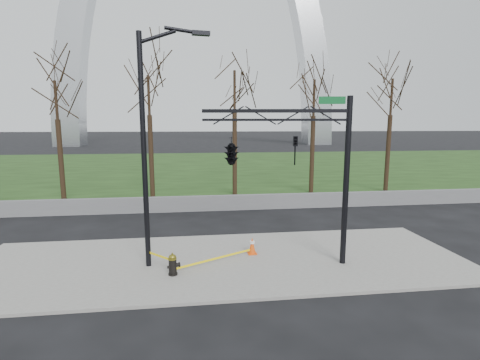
{
  "coord_description": "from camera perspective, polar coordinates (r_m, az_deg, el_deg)",
  "views": [
    {
      "loc": [
        -0.92,
        -12.27,
        5.04
      ],
      "look_at": [
        0.91,
        2.0,
        2.76
      ],
      "focal_mm": 26.23,
      "sensor_mm": 36.0,
      "label": 1
    }
  ],
  "objects": [
    {
      "name": "guardrail",
      "position": [
        20.8,
        -4.6,
        -3.77
      ],
      "size": [
        60.0,
        0.3,
        0.9
      ],
      "primitive_type": "cube",
      "color": "#59595B",
      "rests_on": "ground"
    },
    {
      "name": "traffic_signal_mast",
      "position": [
        12.17,
        2.2,
        4.79
      ],
      "size": [
        5.05,
        2.54,
        6.0
      ],
      "rotation": [
        0.0,
        0.0,
        -0.16
      ],
      "color": "black",
      "rests_on": "ground"
    },
    {
      "name": "sidewalk",
      "position": [
        13.28,
        -2.87,
        -13.08
      ],
      "size": [
        18.0,
        6.0,
        0.1
      ],
      "primitive_type": "cube",
      "color": "gray",
      "rests_on": "ground"
    },
    {
      "name": "grass_strip",
      "position": [
        42.58,
        -6.03,
        2.2
      ],
      "size": [
        120.0,
        40.0,
        0.06
      ],
      "primitive_type": "cube",
      "color": "#1B3212",
      "rests_on": "ground"
    },
    {
      "name": "traffic_cone",
      "position": [
        13.74,
        1.99,
        -10.6
      ],
      "size": [
        0.36,
        0.36,
        0.66
      ],
      "rotation": [
        0.0,
        0.0,
        0.07
      ],
      "color": "#E3490B",
      "rests_on": "sidewalk"
    },
    {
      "name": "fire_hydrant",
      "position": [
        12.15,
        -10.85,
        -13.37
      ],
      "size": [
        0.48,
        0.31,
        0.76
      ],
      "rotation": [
        0.0,
        0.0,
        0.32
      ],
      "color": "black",
      "rests_on": "sidewalk"
    },
    {
      "name": "street_light",
      "position": [
        12.23,
        -14.4,
        7.1
      ],
      "size": [
        2.38,
        0.5,
        8.21
      ],
      "rotation": [
        0.0,
        0.0,
        0.13
      ],
      "color": "black",
      "rests_on": "ground"
    },
    {
      "name": "caution_tape",
      "position": [
        12.78,
        -6.42,
        -12.49
      ],
      "size": [
        3.83,
        1.56,
        0.4
      ],
      "color": "yellow",
      "rests_on": "ground"
    },
    {
      "name": "tree_row",
      "position": [
        24.45,
        -14.37,
        8.03
      ],
      "size": [
        38.27,
        4.0,
        9.48
      ],
      "color": "black",
      "rests_on": "ground"
    },
    {
      "name": "gateway_arch",
      "position": [
        91.49,
        -7.15,
        26.41
      ],
      "size": [
        66.0,
        6.0,
        65.0
      ],
      "primitive_type": null,
      "color": "silver",
      "rests_on": "ground"
    },
    {
      "name": "ground",
      "position": [
        13.3,
        -2.87,
        -13.28
      ],
      "size": [
        500.0,
        500.0,
        0.0
      ],
      "primitive_type": "plane",
      "color": "black",
      "rests_on": "ground"
    }
  ]
}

